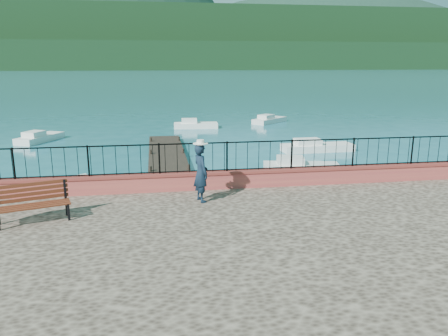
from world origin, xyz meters
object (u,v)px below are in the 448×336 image
object	(u,v)px
park_bench	(34,211)
boat_0	(89,185)
boat_1	(301,164)
person	(201,173)
boat_5	(270,118)
boat_2	(318,145)
boat_3	(40,136)
boat_4	(196,123)

from	to	relation	value
park_bench	boat_0	world-z (taller)	park_bench
boat_0	boat_1	xyz separation A→B (m)	(9.76, 2.16, 0.00)
person	boat_1	distance (m)	9.55
person	boat_5	world-z (taller)	person
person	boat_2	xyz separation A→B (m)	(8.42, 12.32, -1.68)
person	boat_3	world-z (taller)	person
boat_3	boat_4	distance (m)	11.96
boat_2	boat_3	bearing A→B (deg)	158.59
park_bench	person	bearing A→B (deg)	-3.53
boat_0	boat_1	size ratio (longest dim) A/B	0.93
boat_2	boat_5	xyz separation A→B (m)	(0.37, 12.72, 0.00)
boat_2	boat_4	world-z (taller)	same
boat_3	boat_4	size ratio (longest dim) A/B	1.03
boat_2	boat_0	bearing A→B (deg)	-152.54
boat_1	boat_4	bearing A→B (deg)	114.89
boat_0	boat_5	world-z (taller)	same
park_bench	boat_5	xyz separation A→B (m)	(13.30, 26.12, -1.10)
boat_0	boat_1	world-z (taller)	same
boat_2	boat_5	world-z (taller)	same
boat_4	boat_5	bearing A→B (deg)	20.39
boat_1	boat_3	distance (m)	18.46
boat_0	boat_4	bearing A→B (deg)	38.08
boat_3	boat_0	bearing A→B (deg)	-133.51
park_bench	boat_2	xyz separation A→B (m)	(12.92, 13.40, -1.10)
boat_1	boat_5	size ratio (longest dim) A/B	0.99
boat_4	person	bearing A→B (deg)	-91.76
park_bench	boat_2	size ratio (longest dim) A/B	0.44
boat_0	boat_5	distance (m)	23.56
boat_0	boat_3	world-z (taller)	same
boat_2	boat_3	distance (m)	18.54
person	boat_3	xyz separation A→B (m)	(-9.07, 18.47, -1.68)
person	boat_4	distance (m)	23.11
boat_2	boat_5	size ratio (longest dim) A/B	1.18
boat_0	person	bearing A→B (deg)	-85.71
boat_0	boat_2	distance (m)	14.30
park_bench	boat_5	world-z (taller)	park_bench
person	boat_1	world-z (taller)	person
boat_0	boat_3	xyz separation A→B (m)	(-5.04, 13.19, 0.00)
park_bench	boat_3	size ratio (longest dim) A/B	0.53
boat_5	person	bearing A→B (deg)	-150.52
boat_0	boat_4	xyz separation A→B (m)	(6.05, 17.68, 0.00)
boat_3	person	bearing A→B (deg)	-128.28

